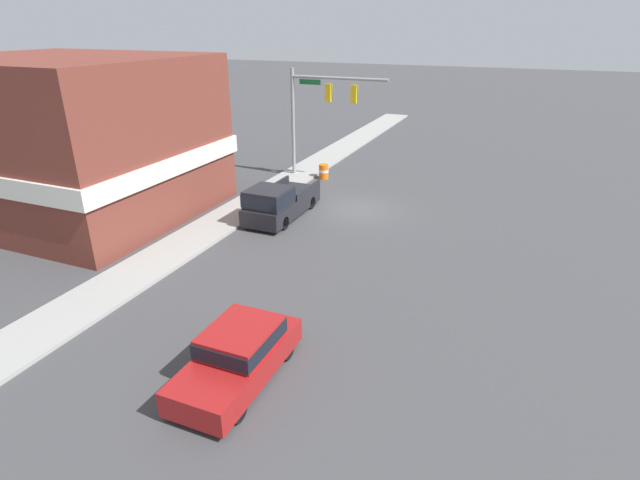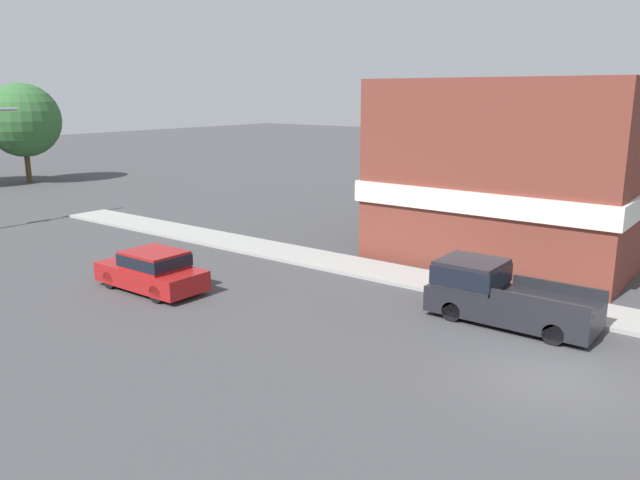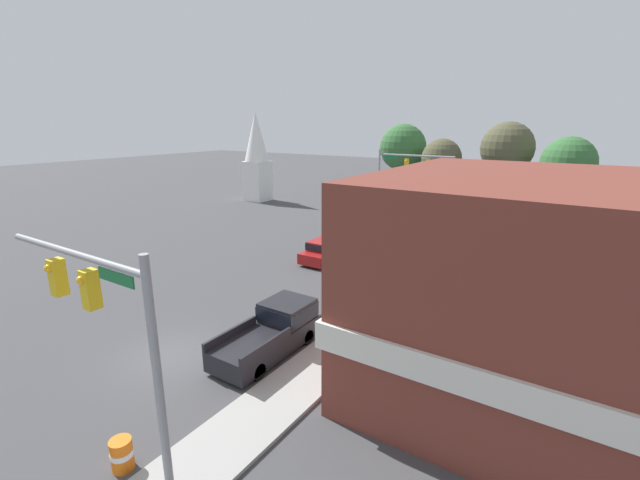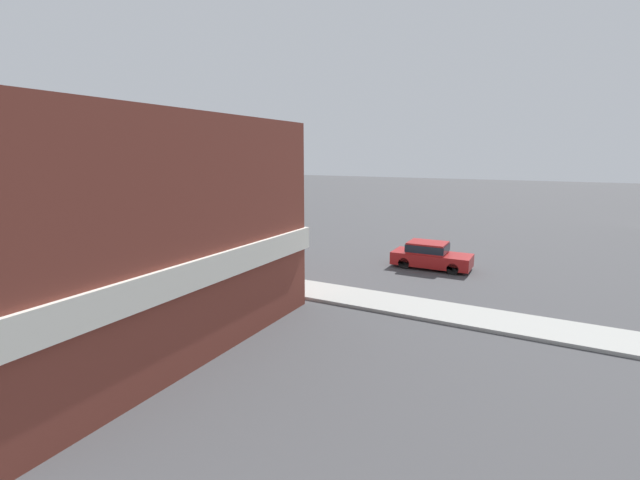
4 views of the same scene
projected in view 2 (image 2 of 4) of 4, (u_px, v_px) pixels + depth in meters
ground_plane at (551, 379)px, 16.34m from camera, size 200.00×200.00×0.00m
sidewalk_curb at (605, 316)px, 20.74m from camera, size 2.40×60.00×0.14m
car_lead at (152, 270)px, 23.51m from camera, size 1.91×4.51×1.55m
pickup_truck_parked at (497, 293)px, 20.35m from camera, size 2.04×5.30×1.91m
corner_brick_building at (528, 168)px, 29.26m from camera, size 12.62×11.10×7.89m
backdrop_tree_right_mid at (23, 120)px, 50.81m from camera, size 5.96×5.96×8.10m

